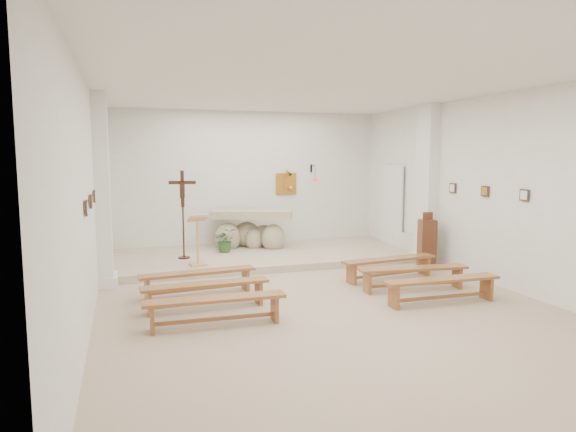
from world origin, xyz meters
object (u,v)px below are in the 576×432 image
object	(u,v)px
altar	(251,232)
bench_right_second	(413,273)
bench_right_front	(389,263)
bench_right_third	(442,285)
bench_left_front	(198,277)
donation_pedestal	(427,243)
bench_left_second	(206,289)
lectern	(198,240)
bench_left_third	(215,305)
crucifix_stand	(183,208)

from	to	relation	value
altar	bench_right_second	size ratio (longest dim) A/B	1.04
bench_right_front	bench_right_third	distance (m)	1.72
bench_left_front	bench_right_second	world-z (taller)	same
bench_right_front	bench_right_third	size ratio (longest dim) A/B	1.01
donation_pedestal	bench_left_second	size ratio (longest dim) A/B	0.60
altar	bench_left_second	xyz separation A→B (m)	(-1.77, -4.28, -0.22)
lectern	donation_pedestal	world-z (taller)	lectern
bench_right_second	bench_left_front	bearing A→B (deg)	172.96
donation_pedestal	bench_left_third	bearing A→B (deg)	-142.10
lectern	bench_right_second	size ratio (longest dim) A/B	0.53
altar	bench_left_front	distance (m)	3.85
altar	bench_right_front	xyz separation A→B (m)	(1.91, -3.42, -0.22)
bench_left_second	bench_right_front	bearing A→B (deg)	10.47
lectern	bench_right_third	bearing A→B (deg)	-50.66
bench_right_second	crucifix_stand	bearing A→B (deg)	143.24
crucifix_stand	donation_pedestal	bearing A→B (deg)	-8.53
donation_pedestal	bench_left_second	world-z (taller)	donation_pedestal
bench_right_front	bench_right_third	xyz separation A→B (m)	(0.00, -1.72, 0.00)
altar	donation_pedestal	xyz separation A→B (m)	(3.17, -2.74, -0.01)
lectern	bench_right_front	xyz separation A→B (m)	(3.44, -1.73, -0.36)
crucifix_stand	bench_left_front	bearing A→B (deg)	-78.77
crucifix_stand	altar	bearing A→B (deg)	39.46
bench_right_third	crucifix_stand	bearing A→B (deg)	131.77
bench_left_front	bench_left_second	world-z (taller)	same
bench_right_front	crucifix_stand	bearing A→B (deg)	137.98
altar	bench_left_third	bearing A→B (deg)	-88.58
bench_right_second	lectern	bearing A→B (deg)	149.11
donation_pedestal	bench_right_second	world-z (taller)	donation_pedestal
bench_left_second	bench_right_second	xyz separation A→B (m)	(3.68, 0.00, 0.00)
donation_pedestal	bench_left_front	size ratio (longest dim) A/B	0.60
bench_left_second	bench_right_second	size ratio (longest dim) A/B	1.00
bench_left_third	bench_right_front	bearing A→B (deg)	26.33
bench_right_front	bench_left_third	xyz separation A→B (m)	(-3.68, -1.72, 0.00)
lectern	bench_right_front	size ratio (longest dim) A/B	0.53
crucifix_stand	bench_left_second	bearing A→B (deg)	-78.54
crucifix_stand	bench_right_second	size ratio (longest dim) A/B	0.95
bench_left_front	bench_left_third	xyz separation A→B (m)	(0.00, -1.72, 0.00)
lectern	bench_right_third	size ratio (longest dim) A/B	0.53
altar	bench_left_third	distance (m)	5.44
bench_left_third	crucifix_stand	bearing A→B (deg)	90.77
bench_left_front	bench_left_second	xyz separation A→B (m)	(0.00, -0.86, 0.00)
altar	bench_left_front	world-z (taller)	altar
crucifix_stand	bench_left_third	xyz separation A→B (m)	(-0.04, -4.24, -0.94)
bench_right_front	bench_left_third	bearing A→B (deg)	-162.31
altar	donation_pedestal	distance (m)	4.19
bench_left_third	bench_right_third	size ratio (longest dim) A/B	1.00
altar	bench_right_front	size ratio (longest dim) A/B	1.04
bench_left_front	bench_right_front	size ratio (longest dim) A/B	1.00
bench_right_front	bench_right_second	size ratio (longest dim) A/B	1.00
bench_left_front	bench_left_second	distance (m)	0.86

